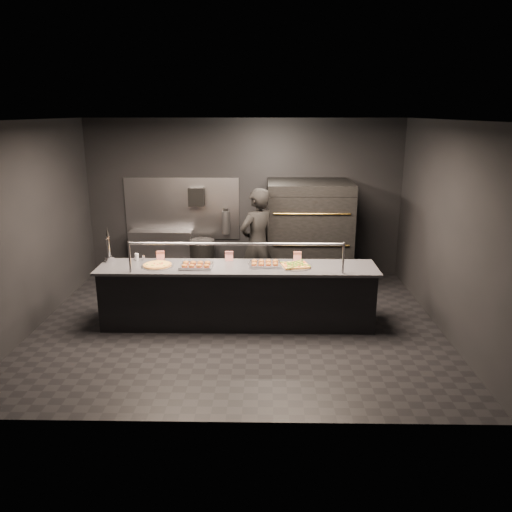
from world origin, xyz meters
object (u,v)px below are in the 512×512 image
round_pizza (157,265)px  square_pizza (295,265)px  pizza_oven (308,233)px  service_counter (238,295)px  beer_tap (109,252)px  fire_extinguisher (226,222)px  trash_bin (202,260)px  prep_shelf (162,253)px  towel_dispenser (197,197)px  worker (257,244)px  slider_tray_b (265,264)px  slider_tray_a (196,265)px

round_pizza → square_pizza: square_pizza is taller
pizza_oven → square_pizza: (-0.35, -1.91, -0.03)m
service_counter → round_pizza: service_counter is taller
service_counter → beer_tap: 2.05m
fire_extinguisher → trash_bin: 0.86m
beer_tap → round_pizza: bearing=-15.6°
service_counter → square_pizza: (0.85, -0.01, 0.47)m
pizza_oven → beer_tap: size_ratio=3.59×
prep_shelf → towel_dispenser: towel_dispenser is taller
pizza_oven → towel_dispenser: (-2.10, 0.49, 0.58)m
beer_tap → round_pizza: 0.81m
worker → towel_dispenser: bearing=-84.9°
trash_bin → prep_shelf: bearing=164.7°
towel_dispenser → square_pizza: size_ratio=0.74×
service_counter → worker: size_ratio=2.16×
beer_tap → slider_tray_b: beer_tap is taller
service_counter → round_pizza: size_ratio=8.64×
pizza_oven → beer_tap: pizza_oven is taller
prep_shelf → round_pizza: (0.42, -2.34, 0.49)m
pizza_oven → trash_bin: (-1.99, 0.20, -0.58)m
service_counter → round_pizza: 1.27m
square_pizza → worker: 1.34m
beer_tap → round_pizza: beer_tap is taller
pizza_oven → round_pizza: 3.05m
worker → slider_tray_b: bearing=57.1°
slider_tray_a → square_pizza: bearing=2.2°
fire_extinguisher → worker: worker is taller
trash_bin → square_pizza: bearing=-52.1°
square_pizza → trash_bin: size_ratio=0.61×
service_counter → slider_tray_a: size_ratio=8.55×
slider_tray_b → square_pizza: (0.45, -0.05, -0.01)m
prep_shelf → trash_bin: bearing=-15.3°
fire_extinguisher → round_pizza: (-0.83, -2.42, -0.12)m
worker → service_counter: bearing=37.8°
slider_tray_a → square_pizza: (1.45, 0.06, -0.01)m
slider_tray_b → square_pizza: size_ratio=1.07×
service_counter → square_pizza: 0.97m
square_pizza → round_pizza: bearing=-179.8°
towel_dispenser → fire_extinguisher: towel_dispenser is taller
prep_shelf → beer_tap: 2.24m
prep_shelf → slider_tray_b: 3.08m
towel_dispenser → slider_tray_a: size_ratio=0.73×
pizza_oven → round_pizza: size_ratio=4.03×
beer_tap → slider_tray_b: size_ratio=1.05×
trash_bin → worker: worker is taller
prep_shelf → beer_tap: (-0.35, -2.12, 0.62)m
slider_tray_a → beer_tap: bearing=169.0°
service_counter → pizza_oven: pizza_oven is taller
towel_dispenser → beer_tap: bearing=-115.6°
beer_tap → slider_tray_a: size_ratio=1.11×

